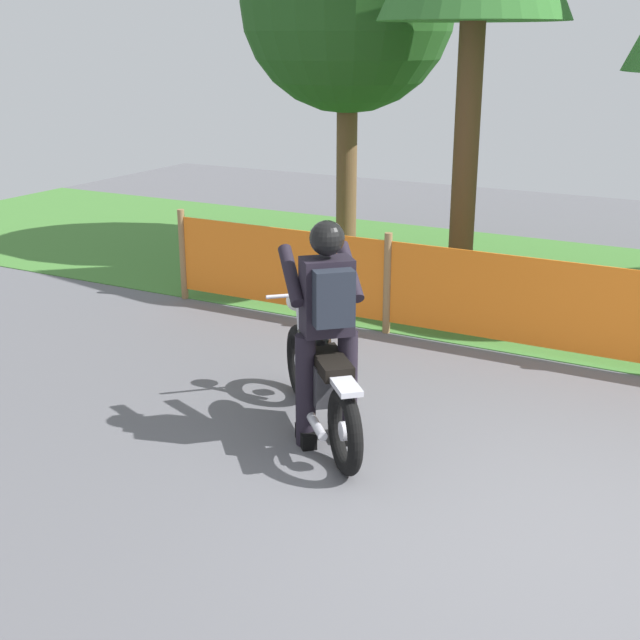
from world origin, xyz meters
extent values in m
cube|color=#5B5B60|center=(0.00, 0.00, -0.01)|extent=(24.00, 24.00, 0.02)
cylinder|color=olive|center=(-5.14, 2.86, 0.53)|extent=(0.08, 0.08, 1.05)
cylinder|color=olive|center=(-2.57, 2.86, 0.53)|extent=(0.08, 0.08, 1.05)
cube|color=orange|center=(-3.85, 2.86, 0.54)|extent=(2.49, 0.02, 0.85)
cube|color=orange|center=(-1.28, 2.86, 0.54)|extent=(2.49, 0.02, 0.85)
cylinder|color=brown|center=(-4.41, 5.62, 1.18)|extent=(0.28, 0.28, 2.36)
sphere|color=#23511E|center=(-4.41, 5.62, 3.33)|extent=(2.79, 2.79, 2.79)
cylinder|color=brown|center=(-2.32, 4.37, 1.53)|extent=(0.28, 0.28, 3.06)
torus|color=black|center=(-2.55, 1.02, 0.31)|extent=(0.50, 0.53, 0.62)
cylinder|color=silver|center=(-2.55, 1.02, 0.31)|extent=(0.14, 0.14, 0.14)
torus|color=black|center=(-1.63, 0.02, 0.31)|extent=(0.50, 0.53, 0.62)
cylinder|color=silver|center=(-1.63, 0.02, 0.31)|extent=(0.14, 0.14, 0.14)
cube|color=#38383D|center=(-2.06, 0.48, 0.49)|extent=(0.57, 0.59, 0.31)
ellipsoid|color=black|center=(-2.21, 0.65, 0.70)|extent=(0.52, 0.53, 0.21)
cube|color=black|center=(-1.89, 0.31, 0.67)|extent=(0.53, 0.55, 0.10)
cube|color=silver|center=(-1.63, 0.02, 0.65)|extent=(0.35, 0.36, 0.04)
cylinder|color=silver|center=(-2.51, 0.98, 0.59)|extent=(0.19, 0.20, 0.55)
sphere|color=white|center=(-2.62, 1.09, 0.82)|extent=(0.25, 0.25, 0.18)
cylinder|color=silver|center=(-2.49, 0.95, 0.93)|extent=(0.45, 0.42, 0.03)
cylinder|color=silver|center=(-1.96, 0.18, 0.25)|extent=(0.41, 0.44, 0.07)
cylinder|color=black|center=(-2.08, 0.27, 0.43)|extent=(0.21, 0.21, 0.86)
cube|color=black|center=(-2.08, 0.27, 0.06)|extent=(0.26, 0.27, 0.12)
cylinder|color=black|center=(-1.84, 0.49, 0.43)|extent=(0.21, 0.21, 0.86)
cube|color=black|center=(-1.84, 0.49, 0.06)|extent=(0.26, 0.27, 0.12)
cube|color=black|center=(-1.96, 0.38, 1.14)|extent=(0.43, 0.42, 0.56)
cylinder|color=black|center=(-2.24, 0.36, 1.26)|extent=(0.40, 0.42, 0.38)
cylinder|color=black|center=(-1.92, 0.66, 1.26)|extent=(0.40, 0.42, 0.38)
sphere|color=black|center=(-1.96, 0.38, 1.56)|extent=(0.35, 0.35, 0.25)
cube|color=black|center=(-2.03, 0.45, 1.56)|extent=(0.15, 0.14, 0.08)
cube|color=#1E232D|center=(-1.84, 0.25, 1.18)|extent=(0.31, 0.31, 0.40)
camera|label=1|loc=(0.71, -4.70, 2.88)|focal=47.24mm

